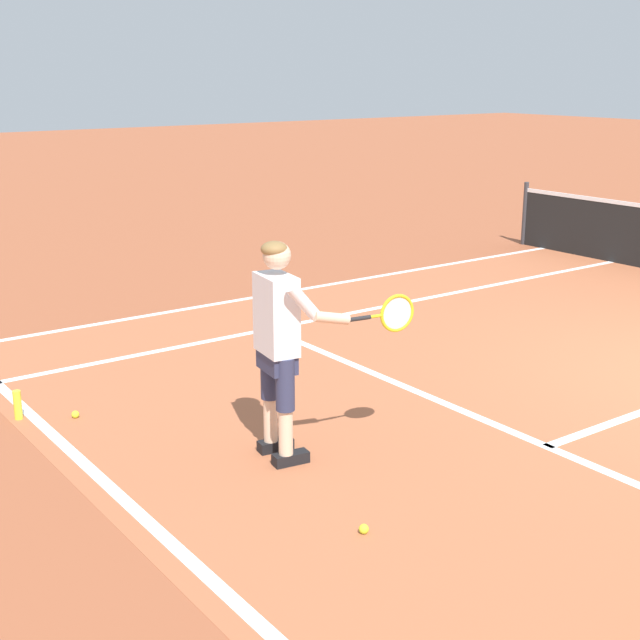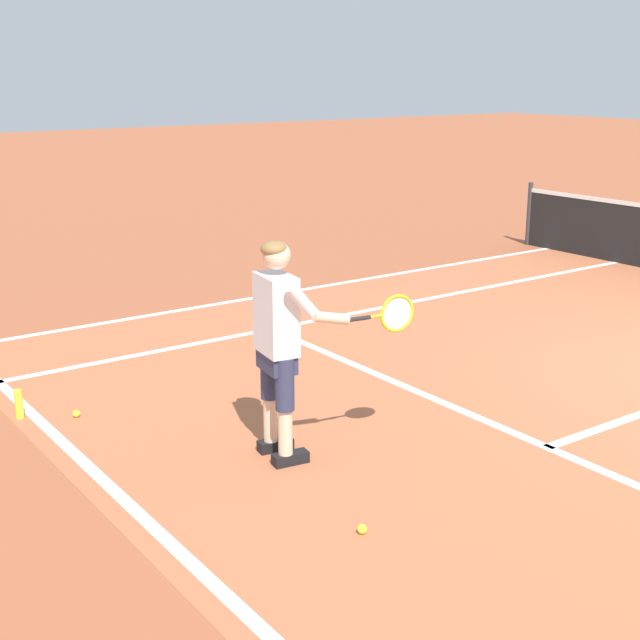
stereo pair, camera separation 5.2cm
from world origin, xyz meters
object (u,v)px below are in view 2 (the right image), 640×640
Objects in this scene: tennis_player at (280,336)px; tennis_ball_near_feet at (362,529)px; tennis_ball_by_baseline at (76,414)px; water_bottle at (19,404)px.

tennis_player is 25.95× the size of tennis_ball_near_feet.
tennis_player is at bearing 30.06° from tennis_ball_by_baseline.
tennis_ball_near_feet and tennis_ball_by_baseline have the same top height.
tennis_ball_near_feet is at bearing 14.53° from tennis_ball_by_baseline.
tennis_player is at bearing 35.17° from water_bottle.
tennis_ball_by_baseline is (-1.73, -1.00, -0.96)m from tennis_player.
tennis_player is 1.62m from tennis_ball_near_feet.
water_bottle reaches higher than tennis_ball_by_baseline.
water_bottle is (-2.00, -1.41, -0.86)m from tennis_player.
tennis_ball_by_baseline is at bearing 56.73° from water_bottle.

